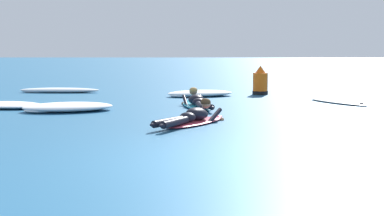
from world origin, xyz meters
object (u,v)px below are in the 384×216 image
Objects in this scene: surfer_near at (192,118)px; surfer_far at (197,103)px; drifting_surfboard at (338,102)px; channel_marker_buoy at (260,83)px.

surfer_near and surfer_far have the same top height.
surfer_near reaches higher than drifting_surfboard.
surfer_far is at bearing -163.60° from drifting_surfboard.
channel_marker_buoy reaches higher than surfer_far.
surfer_far is 2.74× the size of channel_marker_buoy.
drifting_surfboard is at bearing 46.01° from surfer_near.
surfer_far is 4.12m from drifting_surfboard.
drifting_surfboard is 2.32× the size of channel_marker_buoy.
surfer_near is at bearing -92.13° from surfer_far.
drifting_surfboard is 3.29m from channel_marker_buoy.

